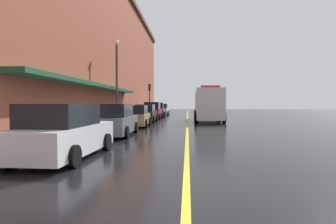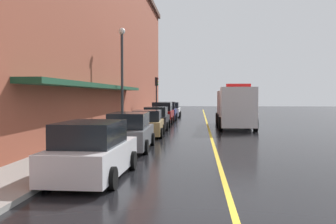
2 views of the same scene
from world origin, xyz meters
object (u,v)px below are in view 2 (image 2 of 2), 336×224
object	(u,v)px
parked_car_0	(92,152)
box_truck	(235,107)
parked_car_5	(167,111)
parked_car_4	(162,114)
street_lamp_left	(122,68)
parked_car_2	(148,124)
parking_meter_0	(156,109)
traffic_light_near	(157,89)
parked_car_1	(130,132)
parked_car_3	(156,119)
parking_meter_1	(77,135)
parked_car_6	(172,110)

from	to	relation	value
parked_car_0	box_truck	distance (m)	20.66
parked_car_0	parked_car_5	distance (m)	28.48
parked_car_4	box_truck	size ratio (longest dim) A/B	0.45
parked_car_0	street_lamp_left	size ratio (longest dim) A/B	0.68
parked_car_2	parked_car_4	bearing A→B (deg)	-1.55
parked_car_2	parking_meter_0	xyz separation A→B (m)	(-1.42, 17.45, 0.29)
parked_car_4	traffic_light_near	size ratio (longest dim) A/B	0.98
parked_car_4	street_lamp_left	xyz separation A→B (m)	(-1.94, -8.83, 3.51)
parked_car_1	traffic_light_near	bearing A→B (deg)	1.77
parked_car_4	street_lamp_left	size ratio (longest dim) A/B	0.61
parked_car_3	parking_meter_1	xyz separation A→B (m)	(-1.41, -14.88, 0.27)
parked_car_3	parked_car_6	bearing A→B (deg)	-0.74
parked_car_1	parked_car_0	bearing A→B (deg)	178.41
parked_car_1	parked_car_2	world-z (taller)	parked_car_1
box_truck	traffic_light_near	distance (m)	12.96
parked_car_2	parked_car_5	xyz separation A→B (m)	(-0.10, 16.13, 0.10)
box_truck	parked_car_6	bearing A→B (deg)	-156.33
street_lamp_left	traffic_light_near	size ratio (longest dim) A/B	1.61
traffic_light_near	parked_car_2	bearing A→B (deg)	-85.66
parked_car_1	box_truck	bearing A→B (deg)	-25.94
street_lamp_left	traffic_light_near	distance (m)	15.77
parked_car_3	parking_meter_0	bearing A→B (deg)	5.95
parked_car_4	street_lamp_left	world-z (taller)	street_lamp_left
parked_car_5	parking_meter_0	xyz separation A→B (m)	(-1.32, 1.32, 0.19)
parked_car_6	parking_meter_0	xyz separation A→B (m)	(-1.44, -4.12, 0.25)
parked_car_6	parking_meter_1	bearing A→B (deg)	176.99
parking_meter_0	parked_car_1	bearing A→B (deg)	-86.70
parked_car_5	parking_meter_0	size ratio (longest dim) A/B	3.36
parked_car_1	box_truck	size ratio (longest dim) A/B	0.51
parked_car_1	street_lamp_left	xyz separation A→B (m)	(-1.95, 8.12, 3.58)
parked_car_0	parked_car_3	xyz separation A→B (m)	(0.09, 17.57, -0.04)
box_truck	traffic_light_near	xyz separation A→B (m)	(-7.37, 10.54, 1.55)
parked_car_0	parked_car_3	world-z (taller)	parked_car_0
parked_car_5	box_truck	bearing A→B (deg)	-146.68
parked_car_2	parked_car_4	size ratio (longest dim) A/B	1.01
parking_meter_0	street_lamp_left	world-z (taller)	street_lamp_left
parked_car_6	parked_car_5	bearing A→B (deg)	178.36
parked_car_2	parking_meter_1	size ratio (longest dim) A/B	3.20
parked_car_0	traffic_light_near	distance (m)	30.38
parked_car_4	parked_car_5	xyz separation A→B (m)	(-0.02, 5.09, -0.02)
parked_car_0	parked_car_1	xyz separation A→B (m)	(0.03, 6.44, -0.01)
parked_car_4	parking_meter_1	bearing A→B (deg)	176.68
parked_car_4	parked_car_6	distance (m)	10.53
parked_car_2	box_truck	world-z (taller)	box_truck
box_truck	parked_car_1	bearing A→B (deg)	-23.81
parked_car_5	parked_car_6	distance (m)	5.45
parked_car_4	box_truck	xyz separation A→B (m)	(6.09, -3.67, 0.72)
parked_car_2	parked_car_5	distance (m)	16.13
parking_meter_1	parked_car_2	bearing A→B (deg)	81.62
parked_car_0	parked_car_2	distance (m)	12.35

